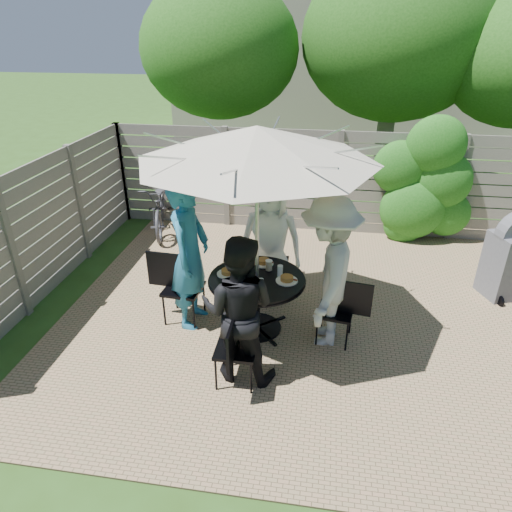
% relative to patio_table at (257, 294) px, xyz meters
% --- Properties ---
extents(backyard_envelope, '(60.00, 60.00, 5.00)m').
position_rel_patio_table_xyz_m(backyard_envelope, '(1.03, 10.50, 2.08)').
color(backyard_envelope, '#2A4917').
rests_on(backyard_envelope, ground).
extents(patio_table, '(1.22, 1.22, 0.75)m').
position_rel_patio_table_xyz_m(patio_table, '(0.00, 0.00, 0.00)').
color(patio_table, black).
rests_on(patio_table, ground).
extents(umbrella, '(2.79, 2.79, 2.52)m').
position_rel_patio_table_xyz_m(umbrella, '(0.00, 0.00, 1.81)').
color(umbrella, silver).
rests_on(umbrella, ground).
extents(chair_back, '(0.45, 0.67, 0.92)m').
position_rel_patio_table_xyz_m(chair_back, '(0.07, 0.96, -0.25)').
color(chair_back, black).
rests_on(chair_back, ground).
extents(person_back, '(0.88, 0.61, 1.73)m').
position_rel_patio_table_xyz_m(person_back, '(0.06, 0.83, 0.34)').
color(person_back, white).
rests_on(person_back, ground).
extents(chair_left, '(0.70, 0.49, 0.94)m').
position_rel_patio_table_xyz_m(chair_left, '(-0.96, 0.07, -0.24)').
color(chair_left, black).
rests_on(chair_left, ground).
extents(person_left, '(0.50, 0.72, 1.90)m').
position_rel_patio_table_xyz_m(person_left, '(-0.83, 0.06, 0.43)').
color(person_left, teal).
rests_on(person_left, ground).
extents(chair_front, '(0.43, 0.64, 0.88)m').
position_rel_patio_table_xyz_m(chair_front, '(-0.07, -0.96, -0.26)').
color(chair_front, black).
rests_on(chair_front, ground).
extents(person_front, '(0.85, 0.69, 1.66)m').
position_rel_patio_table_xyz_m(person_front, '(-0.06, -0.83, 0.31)').
color(person_front, black).
rests_on(person_front, ground).
extents(chair_right, '(0.63, 0.46, 0.84)m').
position_rel_patio_table_xyz_m(chair_right, '(0.96, -0.07, -0.27)').
color(chair_right, black).
rests_on(chair_right, ground).
extents(person_right, '(0.77, 1.23, 1.83)m').
position_rel_patio_table_xyz_m(person_right, '(0.83, -0.06, 0.39)').
color(person_right, '#B2B1AD').
rests_on(person_right, ground).
extents(plate_back, '(0.26, 0.26, 0.06)m').
position_rel_patio_table_xyz_m(plate_back, '(0.03, 0.36, 0.25)').
color(plate_back, white).
rests_on(plate_back, patio_table).
extents(plate_left, '(0.26, 0.26, 0.06)m').
position_rel_patio_table_xyz_m(plate_left, '(-0.36, 0.03, 0.25)').
color(plate_left, white).
rests_on(plate_left, patio_table).
extents(plate_front, '(0.26, 0.26, 0.06)m').
position_rel_patio_table_xyz_m(plate_front, '(-0.03, -0.36, 0.25)').
color(plate_front, white).
rests_on(plate_front, patio_table).
extents(plate_right, '(0.26, 0.26, 0.06)m').
position_rel_patio_table_xyz_m(plate_right, '(0.36, -0.03, 0.25)').
color(plate_right, white).
rests_on(plate_right, patio_table).
extents(glass_back, '(0.07, 0.07, 0.14)m').
position_rel_patio_table_xyz_m(glass_back, '(-0.09, 0.27, 0.30)').
color(glass_back, silver).
rests_on(glass_back, patio_table).
extents(glass_left, '(0.07, 0.07, 0.14)m').
position_rel_patio_table_xyz_m(glass_left, '(-0.27, -0.09, 0.30)').
color(glass_left, silver).
rests_on(glass_left, patio_table).
extents(glass_front, '(0.07, 0.07, 0.14)m').
position_rel_patio_table_xyz_m(glass_front, '(0.09, -0.27, 0.30)').
color(glass_front, silver).
rests_on(glass_front, patio_table).
extents(glass_right, '(0.07, 0.07, 0.14)m').
position_rel_patio_table_xyz_m(glass_right, '(0.27, 0.09, 0.30)').
color(glass_right, silver).
rests_on(glass_right, patio_table).
extents(syrup_jug, '(0.09, 0.09, 0.16)m').
position_rel_patio_table_xyz_m(syrup_jug, '(-0.06, 0.05, 0.31)').
color(syrup_jug, '#59280C').
rests_on(syrup_jug, patio_table).
extents(coffee_cup, '(0.08, 0.08, 0.12)m').
position_rel_patio_table_xyz_m(coffee_cup, '(0.12, 0.21, 0.29)').
color(coffee_cup, '#C6B293').
rests_on(coffee_cup, patio_table).
extents(bicycle, '(1.06, 1.87, 0.93)m').
position_rel_patio_table_xyz_m(bicycle, '(-2.20, 2.81, -0.06)').
color(bicycle, '#333338').
rests_on(bicycle, ground).
extents(bbq_grill, '(0.74, 0.66, 1.25)m').
position_rel_patio_table_xyz_m(bbq_grill, '(3.32, 1.35, 0.05)').
color(bbq_grill, '#5E5E63').
rests_on(bbq_grill, ground).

